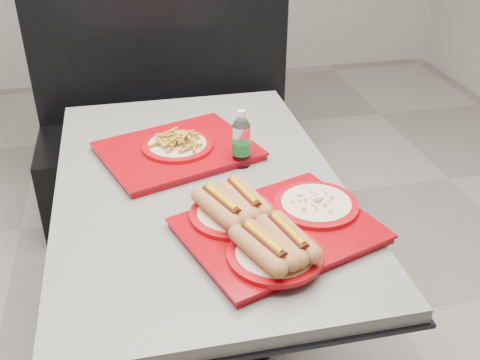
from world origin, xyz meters
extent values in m
plane|color=#9D978C|center=(0.00, 0.00, 0.00)|extent=(6.00, 6.00, 0.00)
cylinder|color=black|center=(0.00, 0.00, 0.03)|extent=(0.52, 0.52, 0.05)
cylinder|color=black|center=(0.00, 0.00, 0.38)|extent=(0.11, 0.11, 0.66)
cube|color=black|center=(0.00, 0.00, 0.70)|extent=(0.92, 1.42, 0.01)
cube|color=gray|center=(0.00, 0.00, 0.73)|extent=(0.90, 1.40, 0.04)
cube|color=black|center=(0.00, 1.02, 0.23)|extent=(1.30, 0.55, 0.45)
cube|color=black|center=(0.00, 1.26, 0.80)|extent=(1.30, 0.10, 1.10)
cube|color=#92030B|center=(0.18, -0.34, 0.76)|extent=(0.59, 0.52, 0.02)
cube|color=#92030B|center=(0.18, -0.34, 0.77)|extent=(0.61, 0.54, 0.01)
cylinder|color=#9D050B|center=(0.13, -0.47, 0.79)|extent=(0.25, 0.25, 0.01)
cylinder|color=white|center=(0.13, -0.47, 0.79)|extent=(0.20, 0.20, 0.01)
cylinder|color=#9D050B|center=(0.06, -0.26, 0.79)|extent=(0.25, 0.25, 0.01)
cylinder|color=white|center=(0.06, -0.26, 0.79)|extent=(0.20, 0.20, 0.01)
cylinder|color=#9D050B|center=(0.31, -0.27, 0.79)|extent=(0.25, 0.25, 0.01)
cylinder|color=white|center=(0.31, -0.27, 0.79)|extent=(0.20, 0.20, 0.01)
cube|color=#92030B|center=(-0.04, 0.19, 0.76)|extent=(0.59, 0.52, 0.02)
cube|color=#92030B|center=(-0.04, 0.19, 0.77)|extent=(0.61, 0.54, 0.01)
cylinder|color=#9D050B|center=(-0.04, 0.19, 0.79)|extent=(0.25, 0.25, 0.01)
cylinder|color=white|center=(-0.04, 0.19, 0.79)|extent=(0.20, 0.20, 0.01)
cylinder|color=silver|center=(0.16, 0.07, 0.82)|extent=(0.06, 0.06, 0.15)
cylinder|color=#155722|center=(0.16, 0.07, 0.82)|extent=(0.06, 0.06, 0.04)
cone|color=silver|center=(0.16, 0.07, 0.91)|extent=(0.06, 0.06, 0.03)
cylinder|color=silver|center=(0.16, 0.07, 0.94)|extent=(0.03, 0.03, 0.02)
camera|label=1|loc=(-0.19, -1.55, 1.68)|focal=42.00mm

